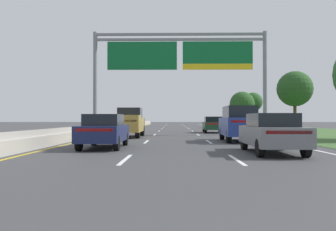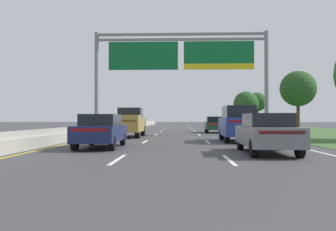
{
  "view_description": "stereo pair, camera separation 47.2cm",
  "coord_description": "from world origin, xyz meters",
  "px_view_note": "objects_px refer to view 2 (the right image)",
  "views": [
    {
      "loc": [
        -0.24,
        -1.04,
        1.36
      ],
      "look_at": [
        -0.64,
        23.86,
        1.6
      ],
      "focal_mm": 37.1,
      "sensor_mm": 36.0,
      "label": 1
    },
    {
      "loc": [
        0.24,
        -1.03,
        1.36
      ],
      "look_at": [
        -0.64,
        23.86,
        1.6
      ],
      "focal_mm": 37.1,
      "sensor_mm": 36.0,
      "label": 2
    }
  ],
  "objects_px": {
    "car_blue_right_lane_suv": "(238,123)",
    "car_grey_right_lane_sedan": "(267,133)",
    "roadside_tree_far": "(246,104)",
    "pickup_truck_gold": "(129,123)",
    "overhead_sign_gantry": "(181,61)",
    "car_navy_left_lane_sedan": "(101,130)",
    "roadside_tree_mid": "(298,89)",
    "car_darkgreen_right_lane_sedan": "(215,124)",
    "roadside_tree_distant": "(257,102)"
  },
  "relations": [
    {
      "from": "car_navy_left_lane_sedan",
      "to": "roadside_tree_distant",
      "type": "height_order",
      "value": "roadside_tree_distant"
    },
    {
      "from": "roadside_tree_mid",
      "to": "roadside_tree_far",
      "type": "bearing_deg",
      "value": 102.16
    },
    {
      "from": "pickup_truck_gold",
      "to": "roadside_tree_far",
      "type": "relative_size",
      "value": 0.97
    },
    {
      "from": "overhead_sign_gantry",
      "to": "roadside_tree_mid",
      "type": "distance_m",
      "value": 16.26
    },
    {
      "from": "car_darkgreen_right_lane_sedan",
      "to": "car_grey_right_lane_sedan",
      "type": "height_order",
      "value": "same"
    },
    {
      "from": "car_blue_right_lane_suv",
      "to": "roadside_tree_far",
      "type": "relative_size",
      "value": 0.85
    },
    {
      "from": "overhead_sign_gantry",
      "to": "car_blue_right_lane_suv",
      "type": "height_order",
      "value": "overhead_sign_gantry"
    },
    {
      "from": "roadside_tree_distant",
      "to": "car_darkgreen_right_lane_sedan",
      "type": "bearing_deg",
      "value": -109.56
    },
    {
      "from": "car_darkgreen_right_lane_sedan",
      "to": "car_grey_right_lane_sedan",
      "type": "xyz_separation_m",
      "value": [
        0.02,
        -20.25,
        0.0
      ]
    },
    {
      "from": "car_grey_right_lane_sedan",
      "to": "roadside_tree_distant",
      "type": "distance_m",
      "value": 52.27
    },
    {
      "from": "car_grey_right_lane_sedan",
      "to": "roadside_tree_mid",
      "type": "bearing_deg",
      "value": -20.04
    },
    {
      "from": "overhead_sign_gantry",
      "to": "pickup_truck_gold",
      "type": "height_order",
      "value": "overhead_sign_gantry"
    },
    {
      "from": "car_blue_right_lane_suv",
      "to": "car_navy_left_lane_sedan",
      "type": "relative_size",
      "value": 1.07
    },
    {
      "from": "roadside_tree_mid",
      "to": "roadside_tree_far",
      "type": "xyz_separation_m",
      "value": [
        -3.1,
        14.38,
        -1.1
      ]
    },
    {
      "from": "roadside_tree_mid",
      "to": "car_grey_right_lane_sedan",
      "type": "bearing_deg",
      "value": -111.02
    },
    {
      "from": "roadside_tree_distant",
      "to": "pickup_truck_gold",
      "type": "bearing_deg",
      "value": -115.0
    },
    {
      "from": "car_grey_right_lane_sedan",
      "to": "roadside_tree_distant",
      "type": "bearing_deg",
      "value": -11.09
    },
    {
      "from": "pickup_truck_gold",
      "to": "roadside_tree_distant",
      "type": "distance_m",
      "value": 43.03
    },
    {
      "from": "car_grey_right_lane_sedan",
      "to": "car_darkgreen_right_lane_sedan",
      "type": "bearing_deg",
      "value": 1.03
    },
    {
      "from": "overhead_sign_gantry",
      "to": "car_blue_right_lane_suv",
      "type": "relative_size",
      "value": 3.17
    },
    {
      "from": "car_darkgreen_right_lane_sedan",
      "to": "roadside_tree_mid",
      "type": "distance_m",
      "value": 11.84
    },
    {
      "from": "pickup_truck_gold",
      "to": "car_navy_left_lane_sedan",
      "type": "relative_size",
      "value": 1.22
    },
    {
      "from": "roadside_tree_far",
      "to": "roadside_tree_mid",
      "type": "bearing_deg",
      "value": -77.84
    },
    {
      "from": "car_blue_right_lane_suv",
      "to": "car_grey_right_lane_sedan",
      "type": "bearing_deg",
      "value": -179.04
    },
    {
      "from": "car_grey_right_lane_sedan",
      "to": "pickup_truck_gold",
      "type": "bearing_deg",
      "value": 31.78
    },
    {
      "from": "overhead_sign_gantry",
      "to": "car_darkgreen_right_lane_sedan",
      "type": "height_order",
      "value": "overhead_sign_gantry"
    },
    {
      "from": "overhead_sign_gantry",
      "to": "car_darkgreen_right_lane_sedan",
      "type": "bearing_deg",
      "value": 51.12
    },
    {
      "from": "pickup_truck_gold",
      "to": "roadside_tree_mid",
      "type": "distance_m",
      "value": 22.0
    },
    {
      "from": "roadside_tree_mid",
      "to": "roadside_tree_distant",
      "type": "relative_size",
      "value": 1.08
    },
    {
      "from": "car_darkgreen_right_lane_sedan",
      "to": "roadside_tree_mid",
      "type": "height_order",
      "value": "roadside_tree_mid"
    },
    {
      "from": "overhead_sign_gantry",
      "to": "pickup_truck_gold",
      "type": "bearing_deg",
      "value": -134.05
    },
    {
      "from": "overhead_sign_gantry",
      "to": "roadside_tree_mid",
      "type": "bearing_deg",
      "value": 35.59
    },
    {
      "from": "car_blue_right_lane_suv",
      "to": "roadside_tree_distant",
      "type": "xyz_separation_m",
      "value": [
        10.85,
        43.87,
        3.37
      ]
    },
    {
      "from": "pickup_truck_gold",
      "to": "roadside_tree_mid",
      "type": "height_order",
      "value": "roadside_tree_mid"
    },
    {
      "from": "pickup_truck_gold",
      "to": "car_blue_right_lane_suv",
      "type": "height_order",
      "value": "pickup_truck_gold"
    },
    {
      "from": "car_grey_right_lane_sedan",
      "to": "roadside_tree_far",
      "type": "xyz_separation_m",
      "value": [
        6.72,
        39.93,
        2.81
      ]
    },
    {
      "from": "car_darkgreen_right_lane_sedan",
      "to": "car_grey_right_lane_sedan",
      "type": "distance_m",
      "value": 20.25
    },
    {
      "from": "car_blue_right_lane_suv",
      "to": "car_navy_left_lane_sedan",
      "type": "bearing_deg",
      "value": 124.79
    },
    {
      "from": "car_grey_right_lane_sedan",
      "to": "car_navy_left_lane_sedan",
      "type": "relative_size",
      "value": 1.0
    },
    {
      "from": "pickup_truck_gold",
      "to": "car_darkgreen_right_lane_sedan",
      "type": "height_order",
      "value": "pickup_truck_gold"
    },
    {
      "from": "car_darkgreen_right_lane_sedan",
      "to": "car_blue_right_lane_suv",
      "type": "height_order",
      "value": "car_blue_right_lane_suv"
    },
    {
      "from": "car_grey_right_lane_sedan",
      "to": "roadside_tree_far",
      "type": "distance_m",
      "value": 40.59
    },
    {
      "from": "car_navy_left_lane_sedan",
      "to": "roadside_tree_mid",
      "type": "xyz_separation_m",
      "value": [
        16.93,
        23.16,
        3.91
      ]
    },
    {
      "from": "car_grey_right_lane_sedan",
      "to": "roadside_tree_far",
      "type": "bearing_deg",
      "value": -8.58
    },
    {
      "from": "roadside_tree_mid",
      "to": "car_blue_right_lane_suv",
      "type": "bearing_deg",
      "value": -117.93
    },
    {
      "from": "pickup_truck_gold",
      "to": "roadside_tree_distant",
      "type": "height_order",
      "value": "roadside_tree_distant"
    },
    {
      "from": "car_blue_right_lane_suv",
      "to": "car_darkgreen_right_lane_sedan",
      "type": "bearing_deg",
      "value": 1.66
    },
    {
      "from": "car_darkgreen_right_lane_sedan",
      "to": "roadside_tree_mid",
      "type": "relative_size",
      "value": 0.66
    },
    {
      "from": "roadside_tree_far",
      "to": "pickup_truck_gold",
      "type": "bearing_deg",
      "value": -116.63
    },
    {
      "from": "car_navy_left_lane_sedan",
      "to": "roadside_tree_mid",
      "type": "bearing_deg",
      "value": -36.95
    }
  ]
}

